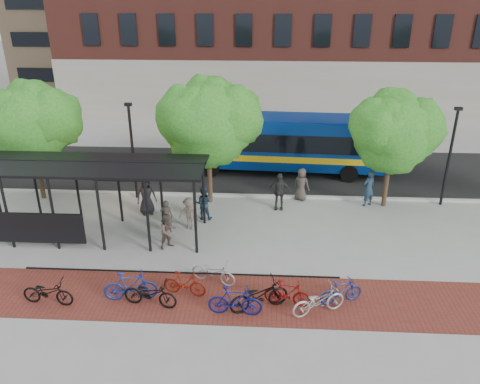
# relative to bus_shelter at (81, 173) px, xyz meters

# --- Properties ---
(ground) EXTENTS (160.00, 160.00, 0.00)m
(ground) POSITION_rel_bus_shelter_xyz_m (8.13, 0.48, -3.00)
(ground) COLOR #9E9E99
(ground) RESTS_ON ground
(asphalt_street) EXTENTS (160.00, 8.00, 0.01)m
(asphalt_street) POSITION_rel_bus_shelter_xyz_m (8.13, 8.48, -2.99)
(asphalt_street) COLOR black
(asphalt_street) RESTS_ON ground
(curb) EXTENTS (160.00, 0.25, 0.12)m
(curb) POSITION_rel_bus_shelter_xyz_m (8.13, 4.48, -2.94)
(curb) COLOR #B7B7B2
(curb) RESTS_ON ground
(brick_strip) EXTENTS (24.00, 3.00, 0.01)m
(brick_strip) POSITION_rel_bus_shelter_xyz_m (6.13, -4.52, -3.00)
(brick_strip) COLOR maroon
(brick_strip) RESTS_ON ground
(bike_rack_rail) EXTENTS (12.00, 0.05, 0.95)m
(bike_rack_rail) POSITION_rel_bus_shelter_xyz_m (4.83, -3.62, -3.00)
(bike_rack_rail) COLOR black
(bike_rack_rail) RESTS_ON ground
(bus_shelter) EXTENTS (10.60, 3.07, 3.60)m
(bus_shelter) POSITION_rel_bus_shelter_xyz_m (0.00, 0.00, 0.00)
(bus_shelter) COLOR black
(bus_shelter) RESTS_ON ground
(tree_a) EXTENTS (4.90, 4.00, 6.18)m
(tree_a) POSITION_rel_bus_shelter_xyz_m (-3.77, 3.83, 1.24)
(tree_a) COLOR #382619
(tree_a) RESTS_ON ground
(tree_b) EXTENTS (5.15, 4.20, 6.47)m
(tree_b) POSITION_rel_bus_shelter_xyz_m (5.23, 3.83, 1.46)
(tree_b) COLOR #382619
(tree_b) RESTS_ON ground
(tree_c) EXTENTS (4.66, 3.80, 5.92)m
(tree_c) POSITION_rel_bus_shelter_xyz_m (14.22, 3.83, 1.06)
(tree_c) COLOR #382619
(tree_c) RESTS_ON ground
(lamp_post_left) EXTENTS (0.35, 0.20, 5.12)m
(lamp_post_left) POSITION_rel_bus_shelter_xyz_m (1.13, 4.08, -0.25)
(lamp_post_left) COLOR black
(lamp_post_left) RESTS_ON ground
(lamp_post_right) EXTENTS (0.35, 0.20, 5.12)m
(lamp_post_right) POSITION_rel_bus_shelter_xyz_m (17.13, 4.08, -0.25)
(lamp_post_right) COLOR black
(lamp_post_right) RESTS_ON ground
(bus) EXTENTS (12.74, 3.50, 3.40)m
(bus) POSITION_rel_bus_shelter_xyz_m (8.87, 8.48, -1.04)
(bus) COLOR navy
(bus) RESTS_ON ground
(bike_0) EXTENTS (1.93, 0.81, 0.99)m
(bike_0) POSITION_rel_bus_shelter_xyz_m (0.37, -5.16, -2.51)
(bike_0) COLOR black
(bike_0) RESTS_ON ground
(bike_3) EXTENTS (1.99, 0.81, 1.16)m
(bike_3) POSITION_rel_bus_shelter_xyz_m (3.23, -4.76, -2.42)
(bike_3) COLOR navy
(bike_3) RESTS_ON ground
(bike_4) EXTENTS (2.05, 0.99, 1.03)m
(bike_4) POSITION_rel_bus_shelter_xyz_m (4.02, -5.07, -2.48)
(bike_4) COLOR black
(bike_4) RESTS_ON ground
(bike_5) EXTENTS (1.67, 0.73, 0.97)m
(bike_5) POSITION_rel_bus_shelter_xyz_m (5.11, -4.36, -2.51)
(bike_5) COLOR maroon
(bike_5) RESTS_ON ground
(bike_6) EXTENTS (1.92, 1.20, 0.95)m
(bike_6) POSITION_rel_bus_shelter_xyz_m (6.08, -3.54, -2.52)
(bike_6) COLOR #A2A2A4
(bike_6) RESTS_ON ground
(bike_7) EXTENTS (1.90, 0.60, 1.13)m
(bike_7) POSITION_rel_bus_shelter_xyz_m (7.03, -5.40, -2.44)
(bike_7) COLOR navy
(bike_7) RESTS_ON ground
(bike_8) EXTENTS (2.29, 1.54, 1.14)m
(bike_8) POSITION_rel_bus_shelter_xyz_m (7.84, -5.04, -2.43)
(bike_8) COLOR black
(bike_8) RESTS_ON ground
(bike_9) EXTENTS (1.74, 0.80, 1.01)m
(bike_9) POSITION_rel_bus_shelter_xyz_m (8.84, -4.78, -2.50)
(bike_9) COLOR maroon
(bike_9) RESTS_ON ground
(bike_10) EXTENTS (2.09, 1.42, 1.04)m
(bike_10) POSITION_rel_bus_shelter_xyz_m (9.89, -5.16, -2.48)
(bike_10) COLOR #ACACAE
(bike_10) RESTS_ON ground
(bike_11) EXTENTS (1.68, 0.96, 0.98)m
(bike_11) POSITION_rel_bus_shelter_xyz_m (10.75, -4.53, -2.51)
(bike_11) COLOR navy
(bike_11) RESTS_ON ground
(pedestrian_0) EXTENTS (1.13, 0.96, 1.97)m
(pedestrian_0) POSITION_rel_bus_shelter_xyz_m (2.16, 2.21, -2.01)
(pedestrian_0) COLOR black
(pedestrian_0) RESTS_ON ground
(pedestrian_1) EXTENTS (0.60, 0.41, 1.59)m
(pedestrian_1) POSITION_rel_bus_shelter_xyz_m (3.53, 0.38, -2.21)
(pedestrian_1) COLOR #372F2C
(pedestrian_1) RESTS_ON ground
(pedestrian_2) EXTENTS (0.83, 0.66, 1.69)m
(pedestrian_2) POSITION_rel_bus_shelter_xyz_m (5.04, 1.78, -2.16)
(pedestrian_2) COLOR #1C3142
(pedestrian_2) RESTS_ON ground
(pedestrian_3) EXTENTS (1.11, 0.76, 1.59)m
(pedestrian_3) POSITION_rel_bus_shelter_xyz_m (4.52, 0.70, -2.21)
(pedestrian_3) COLOR brown
(pedestrian_3) RESTS_ON ground
(pedestrian_4) EXTENTS (1.16, 0.54, 1.93)m
(pedestrian_4) POSITION_rel_bus_shelter_xyz_m (8.70, 3.10, -2.03)
(pedestrian_4) COLOR #2A2A2A
(pedestrian_4) RESTS_ON ground
(pedestrian_6) EXTENTS (1.02, 0.88, 1.75)m
(pedestrian_6) POSITION_rel_bus_shelter_xyz_m (9.90, 4.28, -2.12)
(pedestrian_6) COLOR #403733
(pedestrian_6) RESTS_ON ground
(pedestrian_7) EXTENTS (0.84, 0.75, 1.93)m
(pedestrian_7) POSITION_rel_bus_shelter_xyz_m (13.28, 3.74, -2.03)
(pedestrian_7) COLOR #1E3247
(pedestrian_7) RESTS_ON ground
(pedestrian_8) EXTENTS (0.98, 0.96, 1.59)m
(pedestrian_8) POSITION_rel_bus_shelter_xyz_m (3.87, -1.02, -2.21)
(pedestrian_8) COLOR #4E413A
(pedestrian_8) RESTS_ON ground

